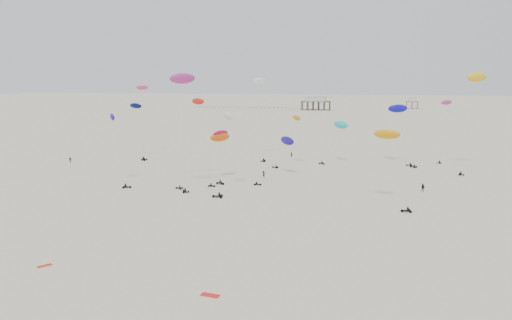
% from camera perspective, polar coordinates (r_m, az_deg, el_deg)
% --- Properties ---
extents(ground_plane, '(900.00, 900.00, 0.00)m').
position_cam_1_polar(ground_plane, '(217.05, 6.03, 3.03)').
color(ground_plane, beige).
extents(pavilion_main, '(21.00, 13.00, 9.80)m').
position_cam_1_polar(pavilion_main, '(366.49, 6.85, 6.36)').
color(pavilion_main, brown).
rests_on(pavilion_main, ground).
extents(pavilion_small, '(9.00, 7.00, 8.00)m').
position_cam_1_polar(pavilion_small, '(397.04, 17.41, 6.13)').
color(pavilion_small, brown).
rests_on(pavilion_small, ground).
extents(pier_fence, '(80.20, 0.20, 1.50)m').
position_cam_1_polar(pier_fence, '(374.74, -1.15, 5.97)').
color(pier_fence, black).
rests_on(pier_fence, ground).
extents(rig_0, '(6.59, 5.79, 16.86)m').
position_cam_1_polar(rig_0, '(154.56, -13.45, 5.10)').
color(rig_0, black).
rests_on(rig_0, ground).
extents(rig_1, '(9.56, 17.12, 25.36)m').
position_cam_1_polar(rig_1, '(160.09, -12.80, 5.80)').
color(rig_1, black).
rests_on(rig_1, ground).
extents(rig_2, '(7.56, 9.10, 14.74)m').
position_cam_1_polar(rig_2, '(138.02, 4.10, 3.55)').
color(rig_2, black).
rests_on(rig_2, ground).
extents(rig_3, '(5.56, 9.91, 11.80)m').
position_cam_1_polar(rig_3, '(119.25, -4.14, 1.73)').
color(rig_3, black).
rests_on(rig_3, ground).
extents(rig_4, '(5.67, 14.74, 19.91)m').
position_cam_1_polar(rig_4, '(159.17, 20.77, 4.67)').
color(rig_4, black).
rests_on(rig_4, ground).
extents(rig_5, '(8.41, 7.84, 12.56)m').
position_cam_1_polar(rig_5, '(144.33, 9.43, 3.52)').
color(rig_5, black).
rests_on(rig_5, ground).
extents(rig_6, '(7.90, 7.81, 16.50)m').
position_cam_1_polar(rig_6, '(118.07, -15.64, 2.44)').
color(rig_6, black).
rests_on(rig_6, ground).
extents(rig_7, '(5.96, 7.14, 25.57)m').
position_cam_1_polar(rig_7, '(108.58, -8.37, 7.59)').
color(rig_7, black).
rests_on(rig_7, ground).
extents(rig_8, '(8.94, 16.14, 17.22)m').
position_cam_1_polar(rig_8, '(118.93, -4.71, 2.19)').
color(rig_8, black).
rests_on(rig_8, ground).
extents(rig_9, '(3.87, 12.59, 17.69)m').
position_cam_1_polar(rig_9, '(107.14, -3.56, 2.40)').
color(rig_9, black).
rests_on(rig_9, ground).
extents(rig_10, '(8.71, 11.03, 20.56)m').
position_cam_1_polar(rig_10, '(118.78, -6.28, 4.45)').
color(rig_10, black).
rests_on(rig_10, ground).
extents(rig_11, '(8.23, 12.29, 12.41)m').
position_cam_1_polar(rig_11, '(151.05, 15.43, 2.51)').
color(rig_11, black).
rests_on(rig_11, ground).
extents(rig_12, '(7.45, 10.06, 15.40)m').
position_cam_1_polar(rig_12, '(100.02, 15.07, 1.61)').
color(rig_12, black).
rests_on(rig_12, ground).
extents(rig_13, '(8.12, 17.23, 16.47)m').
position_cam_1_polar(rig_13, '(124.37, 3.27, 1.75)').
color(rig_13, black).
rests_on(rig_13, ground).
extents(rig_14, '(8.67, 15.83, 26.97)m').
position_cam_1_polar(rig_14, '(145.11, 23.78, 7.82)').
color(rig_14, black).
rests_on(rig_14, ground).
extents(rig_15, '(6.36, 13.80, 24.84)m').
position_cam_1_polar(rig_15, '(151.31, 0.52, 7.20)').
color(rig_15, black).
rests_on(rig_15, ground).
extents(rig_16, '(8.50, 8.19, 17.17)m').
position_cam_1_polar(rig_16, '(145.06, 16.10, 4.90)').
color(rig_16, black).
rests_on(rig_16, ground).
extents(spectator_0, '(0.81, 0.65, 1.95)m').
position_cam_1_polar(spectator_0, '(123.14, 0.88, -1.98)').
color(spectator_0, black).
rests_on(spectator_0, ground).
extents(spectator_1, '(1.18, 1.01, 2.08)m').
position_cam_1_polar(spectator_1, '(113.88, 18.51, -3.44)').
color(spectator_1, black).
rests_on(spectator_1, ground).
extents(spectator_2, '(1.25, 0.81, 1.98)m').
position_cam_1_polar(spectator_2, '(153.37, -20.46, -0.28)').
color(spectator_2, black).
rests_on(spectator_2, ground).
extents(spectator_3, '(0.86, 0.76, 1.99)m').
position_cam_1_polar(spectator_3, '(153.52, 4.06, 0.32)').
color(spectator_3, black).
rests_on(spectator_3, ground).
extents(grounded_kite_a, '(2.31, 1.23, 0.08)m').
position_cam_1_polar(grounded_kite_a, '(59.20, -5.26, -15.17)').
color(grounded_kite_a, red).
rests_on(grounded_kite_a, ground).
extents(grounded_kite_b, '(1.66, 1.85, 0.07)m').
position_cam_1_polar(grounded_kite_b, '(72.77, -23.01, -11.08)').
color(grounded_kite_b, red).
rests_on(grounded_kite_b, ground).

